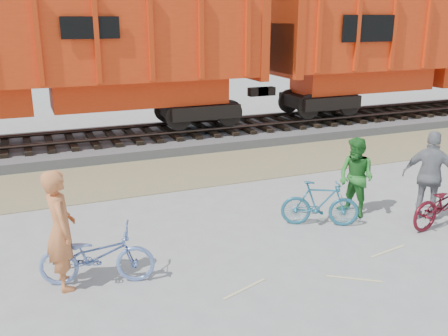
{
  "coord_description": "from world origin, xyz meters",
  "views": [
    {
      "loc": [
        -3.97,
        -7.15,
        4.14
      ],
      "look_at": [
        -0.41,
        1.5,
        1.29
      ],
      "focal_mm": 40.0,
      "sensor_mm": 36.0,
      "label": 1
    }
  ],
  "objects_px": {
    "hopper_car_center": "(37,56)",
    "bicycle_teal": "(320,204)",
    "person_solo": "(61,230)",
    "bicycle_maroon": "(446,202)",
    "person_man": "(356,177)",
    "hopper_car_right": "(427,45)",
    "bicycle_blue": "(97,256)",
    "person_woman": "(431,176)"
  },
  "relations": [
    {
      "from": "hopper_car_center",
      "to": "bicycle_teal",
      "type": "xyz_separation_m",
      "value": [
        4.82,
        -8.09,
        -2.53
      ]
    },
    {
      "from": "person_solo",
      "to": "bicycle_maroon",
      "type": "bearing_deg",
      "value": -98.37
    },
    {
      "from": "person_solo",
      "to": "person_man",
      "type": "relative_size",
      "value": 1.14
    },
    {
      "from": "bicycle_teal",
      "to": "person_man",
      "type": "relative_size",
      "value": 0.93
    },
    {
      "from": "hopper_car_center",
      "to": "person_solo",
      "type": "height_order",
      "value": "hopper_car_center"
    },
    {
      "from": "hopper_car_right",
      "to": "person_man",
      "type": "distance_m",
      "value": 12.29
    },
    {
      "from": "hopper_car_center",
      "to": "hopper_car_right",
      "type": "relative_size",
      "value": 1.0
    },
    {
      "from": "bicycle_blue",
      "to": "person_woman",
      "type": "distance_m",
      "value": 6.89
    },
    {
      "from": "bicycle_maroon",
      "to": "person_solo",
      "type": "xyz_separation_m",
      "value": [
        -7.47,
        0.46,
        0.47
      ]
    },
    {
      "from": "person_woman",
      "to": "hopper_car_right",
      "type": "bearing_deg",
      "value": -84.07
    },
    {
      "from": "hopper_car_center",
      "to": "person_solo",
      "type": "relative_size",
      "value": 7.2
    },
    {
      "from": "bicycle_blue",
      "to": "person_man",
      "type": "height_order",
      "value": "person_man"
    },
    {
      "from": "hopper_car_center",
      "to": "bicycle_teal",
      "type": "relative_size",
      "value": 8.83
    },
    {
      "from": "bicycle_teal",
      "to": "bicycle_maroon",
      "type": "height_order",
      "value": "bicycle_maroon"
    },
    {
      "from": "bicycle_maroon",
      "to": "bicycle_teal",
      "type": "bearing_deg",
      "value": 60.24
    },
    {
      "from": "hopper_car_right",
      "to": "bicycle_blue",
      "type": "distance_m",
      "value": 17.32
    },
    {
      "from": "bicycle_blue",
      "to": "bicycle_teal",
      "type": "bearing_deg",
      "value": -66.04
    },
    {
      "from": "bicycle_blue",
      "to": "bicycle_teal",
      "type": "relative_size",
      "value": 1.15
    },
    {
      "from": "person_solo",
      "to": "person_man",
      "type": "bearing_deg",
      "value": -88.14
    },
    {
      "from": "person_solo",
      "to": "person_man",
      "type": "xyz_separation_m",
      "value": [
        6.08,
        0.72,
        -0.12
      ]
    },
    {
      "from": "bicycle_teal",
      "to": "person_woman",
      "type": "relative_size",
      "value": 0.83
    },
    {
      "from": "person_solo",
      "to": "hopper_car_right",
      "type": "bearing_deg",
      "value": -65.45
    },
    {
      "from": "bicycle_teal",
      "to": "person_solo",
      "type": "xyz_separation_m",
      "value": [
        -5.08,
        -0.52,
        0.5
      ]
    },
    {
      "from": "bicycle_maroon",
      "to": "person_woman",
      "type": "distance_m",
      "value": 0.61
    },
    {
      "from": "bicycle_blue",
      "to": "bicycle_maroon",
      "type": "relative_size",
      "value": 0.95
    },
    {
      "from": "hopper_car_center",
      "to": "hopper_car_right",
      "type": "bearing_deg",
      "value": 0.0
    },
    {
      "from": "bicycle_blue",
      "to": "person_solo",
      "type": "relative_size",
      "value": 0.94
    },
    {
      "from": "hopper_car_center",
      "to": "bicycle_blue",
      "type": "relative_size",
      "value": 7.66
    },
    {
      "from": "bicycle_blue",
      "to": "person_woman",
      "type": "height_order",
      "value": "person_woman"
    },
    {
      "from": "hopper_car_center",
      "to": "bicycle_blue",
      "type": "bearing_deg",
      "value": -88.39
    },
    {
      "from": "bicycle_maroon",
      "to": "person_woman",
      "type": "height_order",
      "value": "person_woman"
    },
    {
      "from": "person_solo",
      "to": "person_woman",
      "type": "distance_m",
      "value": 7.37
    },
    {
      "from": "person_woman",
      "to": "bicycle_teal",
      "type": "bearing_deg",
      "value": 34.18
    },
    {
      "from": "person_man",
      "to": "person_solo",
      "type": "bearing_deg",
      "value": -99.47
    },
    {
      "from": "bicycle_teal",
      "to": "person_solo",
      "type": "bearing_deg",
      "value": 123.13
    },
    {
      "from": "bicycle_teal",
      "to": "hopper_car_right",
      "type": "bearing_deg",
      "value": -24.21
    },
    {
      "from": "hopper_car_center",
      "to": "bicycle_blue",
      "type": "xyz_separation_m",
      "value": [
        0.24,
        -8.71,
        -2.53
      ]
    },
    {
      "from": "person_solo",
      "to": "person_man",
      "type": "distance_m",
      "value": 6.12
    },
    {
      "from": "hopper_car_right",
      "to": "person_woman",
      "type": "height_order",
      "value": "hopper_car_right"
    },
    {
      "from": "hopper_car_center",
      "to": "bicycle_teal",
      "type": "height_order",
      "value": "hopper_car_center"
    },
    {
      "from": "bicycle_teal",
      "to": "bicycle_maroon",
      "type": "xyz_separation_m",
      "value": [
        2.4,
        -0.97,
        0.03
      ]
    },
    {
      "from": "hopper_car_center",
      "to": "bicycle_blue",
      "type": "distance_m",
      "value": 9.07
    }
  ]
}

